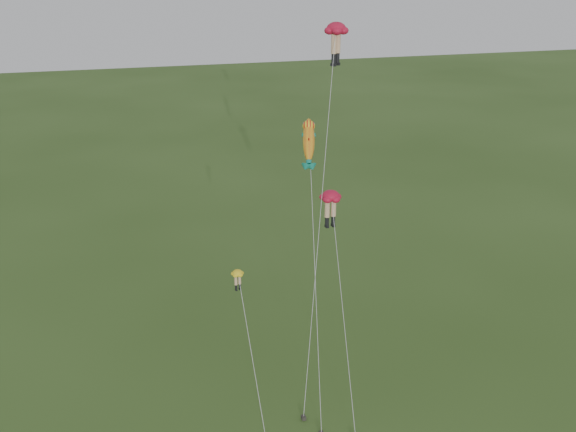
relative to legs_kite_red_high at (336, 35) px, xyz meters
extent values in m
plane|color=#2F4A1A|center=(-5.57, -11.75, -21.96)|extent=(300.00, 300.00, 0.00)
ellipsoid|color=#BA1331|center=(0.06, 0.12, 0.46)|extent=(2.42, 2.42, 0.86)
cylinder|color=#E8B589|center=(-0.14, -0.05, -0.56)|extent=(0.38, 0.38, 1.31)
cylinder|color=black|center=(-0.14, -0.05, -1.54)|extent=(0.30, 0.30, 0.66)
cube|color=black|center=(-0.14, -0.05, -1.97)|extent=(0.41, 0.43, 0.19)
cylinder|color=#E8B589|center=(0.26, 0.29, -0.56)|extent=(0.38, 0.38, 1.31)
cylinder|color=black|center=(0.26, 0.29, -1.54)|extent=(0.30, 0.30, 0.66)
cube|color=black|center=(0.26, 0.29, -1.97)|extent=(0.41, 0.43, 0.19)
cylinder|color=silver|center=(-2.82, -5.67, -10.43)|extent=(5.80, 11.63, 22.63)
cube|color=black|center=(-5.70, -11.47, -21.84)|extent=(0.25, 0.35, 0.24)
ellipsoid|color=#BA1331|center=(-1.70, -4.44, -9.93)|extent=(1.71, 1.71, 0.77)
cylinder|color=#E8B589|center=(-1.94, -4.47, -10.84)|extent=(0.34, 0.34, 1.18)
cylinder|color=black|center=(-1.94, -4.47, -11.72)|extent=(0.27, 0.27, 0.59)
cube|color=black|center=(-1.94, -4.47, -12.10)|extent=(0.23, 0.36, 0.17)
cylinder|color=#E8B589|center=(-1.47, -4.41, -10.84)|extent=(0.34, 0.34, 1.18)
cylinder|color=black|center=(-1.47, -4.41, -11.72)|extent=(0.27, 0.27, 0.59)
cube|color=black|center=(-1.47, -4.41, -12.10)|extent=(0.23, 0.36, 0.17)
cylinder|color=silver|center=(-2.53, -9.43, -15.64)|extent=(1.70, 10.00, 12.21)
ellipsoid|color=yellow|center=(-8.91, -7.97, -12.98)|extent=(0.96, 0.96, 0.40)
cylinder|color=#E8B589|center=(-9.03, -8.00, -13.46)|extent=(0.18, 0.18, 0.62)
cylinder|color=black|center=(-9.03, -8.00, -13.92)|extent=(0.14, 0.14, 0.31)
cube|color=black|center=(-9.03, -8.00, -14.12)|extent=(0.14, 0.20, 0.09)
cylinder|color=#E8B589|center=(-8.79, -7.95, -13.46)|extent=(0.18, 0.18, 0.62)
cylinder|color=black|center=(-8.79, -7.95, -13.92)|extent=(0.14, 0.14, 0.31)
cube|color=black|center=(-8.79, -7.95, -14.12)|extent=(0.14, 0.20, 0.09)
cylinder|color=silver|center=(-8.74, -10.79, -17.26)|extent=(0.37, 5.66, 8.97)
ellipsoid|color=yellow|center=(-2.57, -2.21, -6.57)|extent=(1.65, 2.88, 3.03)
sphere|color=yellow|center=(-2.57, -2.21, -6.57)|extent=(1.23, 1.47, 1.27)
cone|color=#14826E|center=(-2.57, -2.21, -6.57)|extent=(1.02, 1.37, 1.18)
cone|color=#14826E|center=(-2.57, -2.21, -6.57)|extent=(1.02, 1.37, 1.18)
cone|color=#14826E|center=(-2.57, -2.21, -6.57)|extent=(0.58, 0.77, 0.66)
cone|color=#14826E|center=(-2.57, -2.21, -6.57)|extent=(0.58, 0.77, 0.66)
cone|color=red|center=(-2.57, -2.21, -6.57)|extent=(0.61, 0.76, 0.66)
cylinder|color=silver|center=(-3.84, -7.70, -14.15)|extent=(2.56, 11.00, 15.19)
camera|label=1|loc=(-15.66, -42.48, 4.65)|focal=40.00mm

